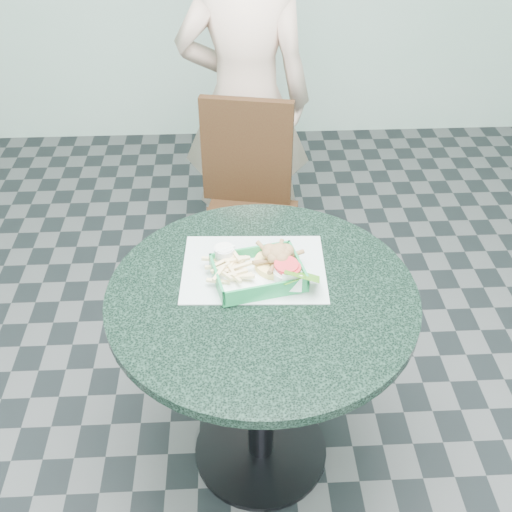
{
  "coord_description": "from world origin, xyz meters",
  "views": [
    {
      "loc": [
        -0.08,
        -1.25,
        1.89
      ],
      "look_at": [
        -0.01,
        0.1,
        0.82
      ],
      "focal_mm": 42.0,
      "sensor_mm": 36.0,
      "label": 1
    }
  ],
  "objects_px": {
    "diner_person": "(245,92)",
    "cafe_table": "(262,338)",
    "crab_sandwich": "(280,265)",
    "dining_chair": "(248,199)",
    "sauce_ramekin": "(230,253)",
    "food_basket": "(258,281)"
  },
  "relations": [
    {
      "from": "diner_person",
      "to": "sauce_ramekin",
      "type": "distance_m",
      "value": 1.07
    },
    {
      "from": "cafe_table",
      "to": "dining_chair",
      "type": "xyz_separation_m",
      "value": [
        -0.01,
        0.84,
        -0.05
      ]
    },
    {
      "from": "dining_chair",
      "to": "food_basket",
      "type": "height_order",
      "value": "dining_chair"
    },
    {
      "from": "diner_person",
      "to": "cafe_table",
      "type": "bearing_deg",
      "value": 95.43
    },
    {
      "from": "cafe_table",
      "to": "diner_person",
      "type": "distance_m",
      "value": 1.23
    },
    {
      "from": "diner_person",
      "to": "crab_sandwich",
      "type": "relative_size",
      "value": 12.67
    },
    {
      "from": "crab_sandwich",
      "to": "food_basket",
      "type": "bearing_deg",
      "value": -157.08
    },
    {
      "from": "cafe_table",
      "to": "dining_chair",
      "type": "height_order",
      "value": "dining_chair"
    },
    {
      "from": "dining_chair",
      "to": "sauce_ramekin",
      "type": "distance_m",
      "value": 0.76
    },
    {
      "from": "dining_chair",
      "to": "food_basket",
      "type": "bearing_deg",
      "value": -78.76
    },
    {
      "from": "cafe_table",
      "to": "crab_sandwich",
      "type": "height_order",
      "value": "crab_sandwich"
    },
    {
      "from": "crab_sandwich",
      "to": "sauce_ramekin",
      "type": "bearing_deg",
      "value": 156.07
    },
    {
      "from": "diner_person",
      "to": "crab_sandwich",
      "type": "distance_m",
      "value": 1.13
    },
    {
      "from": "diner_person",
      "to": "sauce_ramekin",
      "type": "height_order",
      "value": "diner_person"
    },
    {
      "from": "dining_chair",
      "to": "diner_person",
      "type": "relative_size",
      "value": 0.55
    },
    {
      "from": "crab_sandwich",
      "to": "diner_person",
      "type": "bearing_deg",
      "value": 93.18
    },
    {
      "from": "food_basket",
      "to": "sauce_ramekin",
      "type": "relative_size",
      "value": 4.1
    },
    {
      "from": "cafe_table",
      "to": "dining_chair",
      "type": "bearing_deg",
      "value": 90.64
    },
    {
      "from": "dining_chair",
      "to": "diner_person",
      "type": "bearing_deg",
      "value": 100.63
    },
    {
      "from": "food_basket",
      "to": "cafe_table",
      "type": "bearing_deg",
      "value": -79.14
    },
    {
      "from": "cafe_table",
      "to": "crab_sandwich",
      "type": "distance_m",
      "value": 0.24
    },
    {
      "from": "diner_person",
      "to": "food_basket",
      "type": "distance_m",
      "value": 1.16
    }
  ]
}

